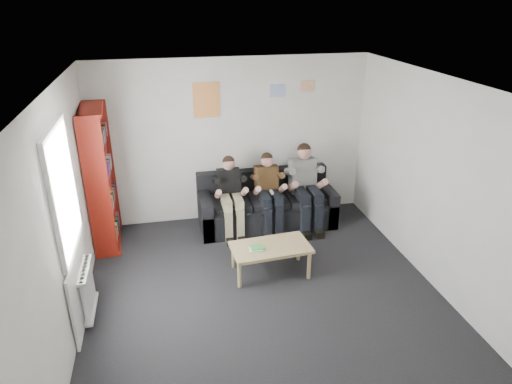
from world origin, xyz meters
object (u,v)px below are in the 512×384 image
coffee_table (271,249)px  person_right (306,188)px  person_left (231,196)px  bookshelf (101,179)px  sofa (266,206)px  person_middle (269,193)px

coffee_table → person_right: size_ratio=0.78×
person_left → person_right: (1.24, -0.01, 0.04)m
bookshelf → person_right: 3.18m
sofa → person_left: person_left is taller
person_middle → person_left: bearing=179.4°
sofa → bookshelf: (-2.54, -0.11, 0.76)m
sofa → person_left: bearing=-162.3°
sofa → person_middle: size_ratio=1.76×
coffee_table → person_middle: size_ratio=0.84×
bookshelf → coffee_table: bearing=-35.4°
coffee_table → person_right: bearing=54.6°
bookshelf → person_middle: 2.58m
person_middle → person_right: person_right is taller
sofa → bookshelf: 2.65m
sofa → coffee_table: 1.50m
coffee_table → person_middle: person_middle is taller
person_left → person_middle: size_ratio=0.99×
sofa → person_middle: 0.38m
bookshelf → coffee_table: size_ratio=2.01×
person_left → coffee_table: bearing=-74.9°
person_left → person_middle: person_middle is taller
sofa → person_left: 0.73m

